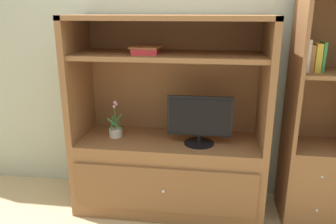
{
  "coord_description": "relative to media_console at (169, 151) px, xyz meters",
  "views": [
    {
      "loc": [
        0.34,
        -2.13,
        1.64
      ],
      "look_at": [
        0.0,
        0.35,
        0.87
      ],
      "focal_mm": 35.45,
      "sensor_mm": 36.0,
      "label": 1
    }
  ],
  "objects": [
    {
      "name": "painted_rear_wall",
      "position": [
        0.0,
        0.34,
        0.9
      ],
      "size": [
        6.0,
        0.1,
        2.8
      ],
      "primitive_type": "cube",
      "color": "#ADB29E",
      "rests_on": "ground_plane"
    },
    {
      "name": "upright_book_row",
      "position": [
        1.05,
        -0.01,
        0.81
      ],
      "size": [
        0.13,
        0.16,
        0.23
      ],
      "color": "silver",
      "rests_on": "bookshelf_tall"
    },
    {
      "name": "bookshelf_tall",
      "position": [
        1.16,
        0.0,
        0.11
      ],
      "size": [
        0.46,
        0.44,
        1.89
      ],
      "color": "brown",
      "rests_on": "ground_plane"
    },
    {
      "name": "media_console",
      "position": [
        0.0,
        0.0,
        0.0
      ],
      "size": [
        1.54,
        0.6,
        1.61
      ],
      "color": "brown",
      "rests_on": "ground_plane"
    },
    {
      "name": "magazine_stack",
      "position": [
        -0.18,
        -0.01,
        0.84
      ],
      "size": [
        0.25,
        0.36,
        0.05
      ],
      "color": "red",
      "rests_on": "media_console"
    },
    {
      "name": "potted_plant",
      "position": [
        -0.45,
        -0.01,
        0.17
      ],
      "size": [
        0.13,
        0.11,
        0.32
      ],
      "color": "beige",
      "rests_on": "media_console"
    },
    {
      "name": "tv_monitor",
      "position": [
        0.25,
        -0.07,
        0.31
      ],
      "size": [
        0.51,
        0.24,
        0.39
      ],
      "color": "black",
      "rests_on": "media_console"
    }
  ]
}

